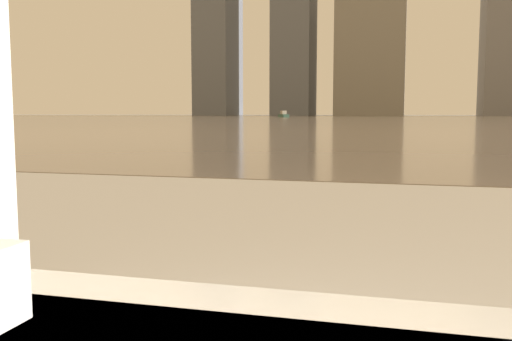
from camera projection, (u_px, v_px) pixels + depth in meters
harbor_water at (404, 120)px, 59.60m from camera, size 180.00×110.00×0.01m
harbor_boat_3 at (284, 115)px, 83.51m from camera, size 2.09×2.69×0.97m
skyline_tower_2 at (371, 48)px, 113.87m from camera, size 13.37×12.48×27.16m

